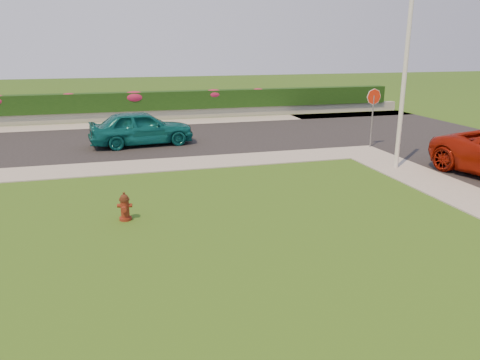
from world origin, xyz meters
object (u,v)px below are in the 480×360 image
object	(u,v)px
utility_pole	(404,85)
fire_hydrant	(125,207)
sedan_teal	(141,128)
stop_sign	(373,104)

from	to	relation	value
utility_pole	fire_hydrant	bearing A→B (deg)	-164.46
sedan_teal	stop_sign	distance (m)	10.44
fire_hydrant	utility_pole	distance (m)	10.72
utility_pole	stop_sign	distance (m)	3.90
sedan_teal	fire_hydrant	bearing A→B (deg)	167.20
stop_sign	sedan_teal	bearing A→B (deg)	-179.68
fire_hydrant	stop_sign	distance (m)	12.80
fire_hydrant	utility_pole	size ratio (longest dim) A/B	0.12
utility_pole	stop_sign	size ratio (longest dim) A/B	2.36
sedan_teal	utility_pole	size ratio (longest dim) A/B	0.75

